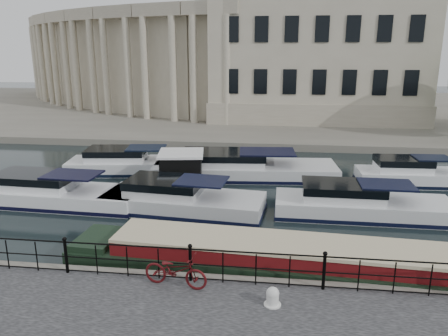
% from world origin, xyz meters
% --- Properties ---
extents(ground_plane, '(160.00, 160.00, 0.00)m').
position_xyz_m(ground_plane, '(0.00, 0.00, 0.00)').
color(ground_plane, black).
rests_on(ground_plane, ground).
extents(far_bank, '(120.00, 42.00, 0.55)m').
position_xyz_m(far_bank, '(0.00, 39.00, 0.28)').
color(far_bank, '#6B665B').
rests_on(far_bank, ground_plane).
extents(railing, '(24.14, 0.14, 1.22)m').
position_xyz_m(railing, '(0.00, -2.25, 1.20)').
color(railing, black).
rests_on(railing, near_quay).
extents(civic_building, '(53.55, 31.84, 16.85)m').
position_xyz_m(civic_building, '(-1.00, 34.71, 7.04)').
color(civic_building, '#ADA38C').
rests_on(civic_building, far_bank).
extents(bicycle, '(2.07, 1.02, 1.04)m').
position_xyz_m(bicycle, '(-0.37, -2.63, 1.07)').
color(bicycle, '#4D0D10').
rests_on(bicycle, near_quay).
extents(mooring_bollard, '(0.48, 0.48, 0.54)m').
position_xyz_m(mooring_bollard, '(2.52, -3.28, 0.80)').
color(mooring_bollard, silver).
rests_on(mooring_bollard, near_quay).
extents(narrowboat, '(17.17, 3.40, 1.62)m').
position_xyz_m(narrowboat, '(3.82, -0.56, 0.37)').
color(narrowboat, black).
rests_on(narrowboat, ground_plane).
extents(harbour_hut, '(3.58, 3.14, 2.20)m').
position_xyz_m(harbour_hut, '(-2.57, 8.04, 0.95)').
color(harbour_hut, '#6B665B').
rests_on(harbour_hut, ground_plane).
extents(cabin_cruisers, '(26.29, 9.87, 1.99)m').
position_xyz_m(cabin_cruisers, '(-0.61, 8.21, 0.37)').
color(cabin_cruisers, white).
rests_on(cabin_cruisers, ground_plane).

